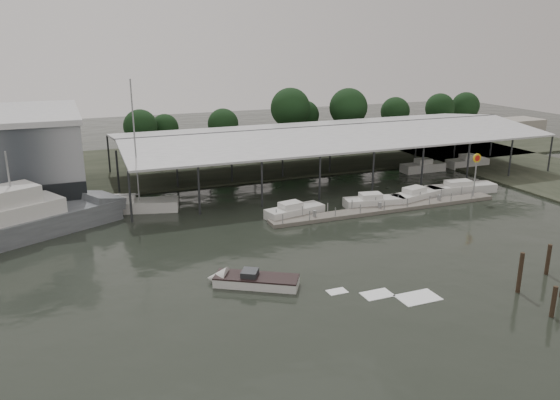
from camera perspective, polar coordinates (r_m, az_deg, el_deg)
name	(u,v)px	position (r m, az deg, el deg)	size (l,w,h in m)	color
ground	(302,263)	(47.02, 2.27, -6.59)	(200.00, 200.00, 0.00)	black
land_strip_far	(190,163)	(85.30, -9.43, 3.87)	(140.00, 30.00, 0.30)	#3E4232
covered_boat_shed	(331,131)	(76.87, 5.32, 7.23)	(58.24, 24.00, 6.96)	silver
floating_dock	(387,209)	(62.08, 11.14, -0.89)	(28.00, 2.00, 1.40)	slate
shell_fuel_sign	(476,167)	(68.31, 19.81, 3.26)	(1.10, 0.18, 5.55)	gray
distant_commercial_buildings	(482,127)	(115.17, 20.36, 7.21)	(22.00, 8.00, 4.00)	gray
grey_trawler	(28,220)	(58.11, -24.83, -1.93)	(18.88, 12.87, 8.84)	slate
white_sailboat	(134,205)	(62.72, -15.03, -0.53)	(9.77, 4.88, 14.64)	silver
speedboat_underway	(249,280)	(42.89, -3.28, -8.39)	(16.28, 10.63, 2.00)	silver
moored_cruiser_0	(294,211)	(58.73, 1.49, -1.16)	(6.88, 3.44, 1.70)	silver
moored_cruiser_1	(374,202)	(63.01, 9.75, -0.16)	(7.15, 3.33, 1.70)	silver
moored_cruiser_2	(417,195)	(66.58, 14.12, 0.47)	(7.74, 4.04, 1.70)	silver
moored_cruiser_3	(460,188)	(71.27, 18.34, 1.17)	(9.17, 3.11, 1.70)	silver
horizon_tree_line	(327,112)	(98.65, 4.94, 9.13)	(69.59, 10.44, 10.36)	black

